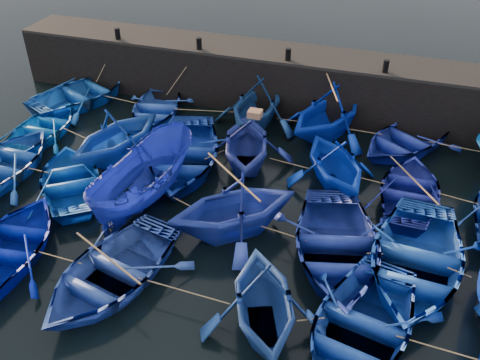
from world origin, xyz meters
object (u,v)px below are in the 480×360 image
(boat_0, at_px, (83,93))
(boat_13, at_px, (4,163))
(boat_8, at_px, (182,154))
(wooden_crate, at_px, (255,114))

(boat_0, relative_size, boat_13, 1.03)
(boat_8, distance_m, wooden_crate, 3.22)
(boat_0, xyz_separation_m, boat_8, (6.55, -3.60, 0.06))
(boat_0, bearing_deg, wooden_crate, -171.98)
(boat_8, xyz_separation_m, boat_13, (-6.07, -2.55, -0.07))
(wooden_crate, bearing_deg, boat_0, 163.12)
(boat_0, height_order, wooden_crate, wooden_crate)
(boat_8, bearing_deg, boat_0, 136.09)
(boat_0, distance_m, boat_13, 6.18)
(boat_0, height_order, boat_8, boat_8)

